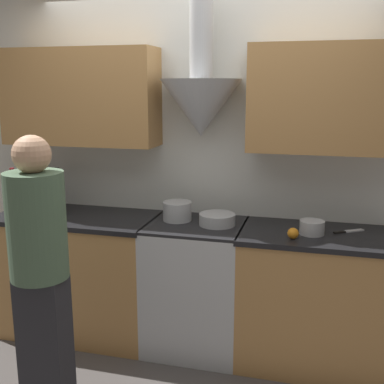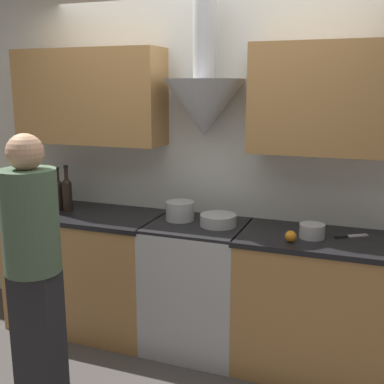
{
  "view_description": "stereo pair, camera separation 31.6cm",
  "coord_description": "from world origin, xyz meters",
  "px_view_note": "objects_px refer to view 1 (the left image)",
  "views": [
    {
      "loc": [
        0.8,
        -2.8,
        1.88
      ],
      "look_at": [
        0.0,
        0.24,
        1.19
      ],
      "focal_mm": 45.0,
      "sensor_mm": 36.0,
      "label": 1
    },
    {
      "loc": [
        1.1,
        -2.7,
        1.88
      ],
      "look_at": [
        0.0,
        0.24,
        1.19
      ],
      "focal_mm": 45.0,
      "sensor_mm": 36.0,
      "label": 2
    }
  ],
  "objects_px": {
    "stock_pot": "(177,211)",
    "saucepan": "(312,227)",
    "mixing_bowl": "(217,219)",
    "person_foreground_left": "(40,268)",
    "wine_bottle_2": "(38,195)",
    "wine_bottle_3": "(49,196)",
    "wine_bottle_4": "(58,196)",
    "wine_bottle_1": "(28,195)",
    "orange_fruit": "(293,233)",
    "wine_bottle_0": "(14,193)",
    "stove_range": "(196,286)"
  },
  "relations": [
    {
      "from": "wine_bottle_3",
      "to": "stock_pot",
      "type": "distance_m",
      "value": 1.0
    },
    {
      "from": "wine_bottle_1",
      "to": "orange_fruit",
      "type": "height_order",
      "value": "wine_bottle_1"
    },
    {
      "from": "stock_pot",
      "to": "mixing_bowl",
      "type": "relative_size",
      "value": 0.82
    },
    {
      "from": "stock_pot",
      "to": "stove_range",
      "type": "bearing_deg",
      "value": -19.77
    },
    {
      "from": "wine_bottle_4",
      "to": "stock_pot",
      "type": "xyz_separation_m",
      "value": [
        0.9,
        0.08,
        -0.08
      ]
    },
    {
      "from": "stock_pot",
      "to": "person_foreground_left",
      "type": "relative_size",
      "value": 0.13
    },
    {
      "from": "stock_pot",
      "to": "saucepan",
      "type": "relative_size",
      "value": 1.28
    },
    {
      "from": "stock_pot",
      "to": "wine_bottle_3",
      "type": "bearing_deg",
      "value": -176.49
    },
    {
      "from": "mixing_bowl",
      "to": "person_foreground_left",
      "type": "relative_size",
      "value": 0.15
    },
    {
      "from": "wine_bottle_2",
      "to": "wine_bottle_3",
      "type": "relative_size",
      "value": 0.99
    },
    {
      "from": "stove_range",
      "to": "wine_bottle_2",
      "type": "xyz_separation_m",
      "value": [
        -1.23,
        -0.01,
        0.6
      ]
    },
    {
      "from": "stock_pot",
      "to": "mixing_bowl",
      "type": "xyz_separation_m",
      "value": [
        0.3,
        -0.04,
        -0.03
      ]
    },
    {
      "from": "wine_bottle_3",
      "to": "stock_pot",
      "type": "relative_size",
      "value": 1.63
    },
    {
      "from": "wine_bottle_0",
      "to": "stock_pot",
      "type": "relative_size",
      "value": 1.65
    },
    {
      "from": "wine_bottle_3",
      "to": "wine_bottle_1",
      "type": "bearing_deg",
      "value": -179.84
    },
    {
      "from": "stock_pot",
      "to": "person_foreground_left",
      "type": "distance_m",
      "value": 1.13
    },
    {
      "from": "stove_range",
      "to": "wine_bottle_3",
      "type": "height_order",
      "value": "wine_bottle_3"
    },
    {
      "from": "wine_bottle_3",
      "to": "wine_bottle_4",
      "type": "distance_m",
      "value": 0.09
    },
    {
      "from": "wine_bottle_2",
      "to": "orange_fruit",
      "type": "xyz_separation_m",
      "value": [
        1.91,
        -0.16,
        -0.1
      ]
    },
    {
      "from": "mixing_bowl",
      "to": "orange_fruit",
      "type": "xyz_separation_m",
      "value": [
        0.53,
        -0.18,
        -0.0
      ]
    },
    {
      "from": "stove_range",
      "to": "wine_bottle_0",
      "type": "relative_size",
      "value": 2.77
    },
    {
      "from": "saucepan",
      "to": "person_foreground_left",
      "type": "bearing_deg",
      "value": -146.74
    },
    {
      "from": "wine_bottle_1",
      "to": "mixing_bowl",
      "type": "xyz_separation_m",
      "value": [
        1.47,
        0.02,
        -0.09
      ]
    },
    {
      "from": "wine_bottle_1",
      "to": "wine_bottle_2",
      "type": "height_order",
      "value": "wine_bottle_1"
    },
    {
      "from": "mixing_bowl",
      "to": "stock_pot",
      "type": "bearing_deg",
      "value": 172.11
    },
    {
      "from": "wine_bottle_1",
      "to": "wine_bottle_3",
      "type": "bearing_deg",
      "value": 0.16
    },
    {
      "from": "wine_bottle_2",
      "to": "orange_fruit",
      "type": "height_order",
      "value": "wine_bottle_2"
    },
    {
      "from": "wine_bottle_1",
      "to": "wine_bottle_4",
      "type": "bearing_deg",
      "value": -3.24
    },
    {
      "from": "stock_pot",
      "to": "saucepan",
      "type": "distance_m",
      "value": 0.95
    },
    {
      "from": "stove_range",
      "to": "wine_bottle_2",
      "type": "bearing_deg",
      "value": -179.65
    },
    {
      "from": "stove_range",
      "to": "stock_pot",
      "type": "bearing_deg",
      "value": 160.23
    },
    {
      "from": "wine_bottle_0",
      "to": "wine_bottle_1",
      "type": "height_order",
      "value": "wine_bottle_0"
    },
    {
      "from": "stove_range",
      "to": "person_foreground_left",
      "type": "relative_size",
      "value": 0.57
    },
    {
      "from": "wine_bottle_2",
      "to": "person_foreground_left",
      "type": "height_order",
      "value": "person_foreground_left"
    },
    {
      "from": "wine_bottle_2",
      "to": "wine_bottle_4",
      "type": "distance_m",
      "value": 0.18
    },
    {
      "from": "wine_bottle_4",
      "to": "wine_bottle_2",
      "type": "bearing_deg",
      "value": 175.22
    },
    {
      "from": "stove_range",
      "to": "wine_bottle_1",
      "type": "xyz_separation_m",
      "value": [
        -1.32,
        -0.01,
        0.6
      ]
    },
    {
      "from": "wine_bottle_2",
      "to": "orange_fruit",
      "type": "distance_m",
      "value": 1.92
    },
    {
      "from": "wine_bottle_4",
      "to": "orange_fruit",
      "type": "height_order",
      "value": "wine_bottle_4"
    },
    {
      "from": "orange_fruit",
      "to": "wine_bottle_4",
      "type": "bearing_deg",
      "value": 175.18
    },
    {
      "from": "wine_bottle_0",
      "to": "wine_bottle_1",
      "type": "distance_m",
      "value": 0.11
    },
    {
      "from": "wine_bottle_0",
      "to": "wine_bottle_3",
      "type": "bearing_deg",
      "value": 2.95
    },
    {
      "from": "orange_fruit",
      "to": "person_foreground_left",
      "type": "distance_m",
      "value": 1.53
    },
    {
      "from": "person_foreground_left",
      "to": "wine_bottle_4",
      "type": "bearing_deg",
      "value": 114.06
    },
    {
      "from": "wine_bottle_0",
      "to": "wine_bottle_4",
      "type": "height_order",
      "value": "wine_bottle_4"
    },
    {
      "from": "wine_bottle_2",
      "to": "wine_bottle_3",
      "type": "xyz_separation_m",
      "value": [
        0.09,
        0.0,
        -0.0
      ]
    },
    {
      "from": "stock_pot",
      "to": "orange_fruit",
      "type": "relative_size",
      "value": 2.89
    },
    {
      "from": "wine_bottle_1",
      "to": "person_foreground_left",
      "type": "xyz_separation_m",
      "value": [
        0.69,
        -0.96,
        -0.16
      ]
    },
    {
      "from": "mixing_bowl",
      "to": "wine_bottle_2",
      "type": "bearing_deg",
      "value": -179.18
    },
    {
      "from": "stock_pot",
      "to": "wine_bottle_1",
      "type": "bearing_deg",
      "value": -177.0
    }
  ]
}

